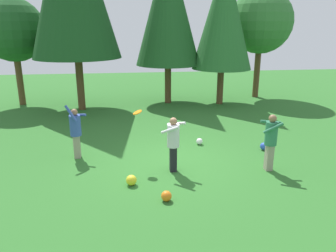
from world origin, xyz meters
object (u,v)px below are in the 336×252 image
(frisbee, at_px, (137,112))
(ball_orange, at_px, (166,196))
(tree_far_left, at_px, (13,30))
(ball_blue, at_px, (264,146))
(person_catcher, at_px, (173,140))
(tree_center, at_px, (168,5))
(person_bystander, at_px, (271,138))
(person_thrower, at_px, (76,129))
(tree_far_right, at_px, (261,22))
(tree_right, at_px, (224,14))
(ball_white, at_px, (199,141))
(ball_yellow, at_px, (131,180))

(frisbee, height_order, ball_orange, frisbee)
(tree_far_left, bearing_deg, ball_blue, -38.70)
(person_catcher, height_order, tree_far_left, tree_far_left)
(frisbee, height_order, tree_center, tree_center)
(person_bystander, bearing_deg, person_thrower, -2.61)
(person_thrower, height_order, tree_far_right, tree_far_right)
(tree_right, xyz_separation_m, tree_far_right, (2.54, 1.45, -0.34))
(ball_blue, bearing_deg, tree_far_left, 141.30)
(person_catcher, relative_size, ball_white, 7.03)
(person_bystander, distance_m, ball_white, 2.88)
(ball_yellow, distance_m, ball_blue, 4.85)
(person_catcher, xyz_separation_m, tree_center, (0.96, 8.63, 3.99))
(ball_orange, relative_size, tree_right, 0.04)
(ball_orange, bearing_deg, tree_center, 82.50)
(person_bystander, height_order, ball_yellow, person_bystander)
(tree_far_right, bearing_deg, ball_orange, -120.54)
(person_thrower, distance_m, ball_yellow, 2.76)
(ball_blue, xyz_separation_m, tree_right, (0.40, 6.79, 4.36))
(ball_orange, distance_m, tree_right, 11.35)
(person_thrower, height_order, person_catcher, person_thrower)
(ball_blue, bearing_deg, tree_center, 107.12)
(ball_yellow, relative_size, ball_blue, 1.09)
(ball_yellow, distance_m, tree_right, 10.91)
(ball_yellow, height_order, ball_white, ball_yellow)
(tree_center, xyz_separation_m, tree_right, (2.68, -0.59, -0.43))
(ball_blue, distance_m, tree_right, 8.08)
(frisbee, relative_size, ball_yellow, 1.07)
(person_thrower, distance_m, tree_far_right, 12.55)
(person_catcher, relative_size, ball_orange, 6.24)
(person_catcher, xyz_separation_m, tree_far_left, (-6.66, 9.17, 2.81))
(ball_white, distance_m, tree_center, 8.17)
(person_bystander, height_order, frisbee, frisbee)
(tree_center, relative_size, tree_far_left, 1.48)
(ball_yellow, distance_m, tree_center, 10.73)
(ball_white, height_order, ball_orange, ball_orange)
(person_bystander, xyz_separation_m, ball_orange, (-3.11, -1.37, -0.84))
(person_thrower, relative_size, person_bystander, 1.06)
(person_bystander, relative_size, frisbee, 5.51)
(person_catcher, height_order, person_bystander, person_bystander)
(frisbee, xyz_separation_m, ball_orange, (0.55, -2.27, -1.47))
(ball_yellow, height_order, tree_center, tree_center)
(person_bystander, bearing_deg, person_catcher, 8.06)
(ball_orange, bearing_deg, ball_white, 66.32)
(person_catcher, relative_size, person_bystander, 0.96)
(frisbee, distance_m, ball_white, 2.97)
(tree_center, bearing_deg, frisbee, -103.39)
(ball_yellow, xyz_separation_m, tree_far_right, (7.37, 10.22, 4.01))
(frisbee, bearing_deg, ball_blue, 8.49)
(frisbee, relative_size, ball_white, 1.32)
(frisbee, xyz_separation_m, tree_center, (1.90, 8.00, 3.33))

